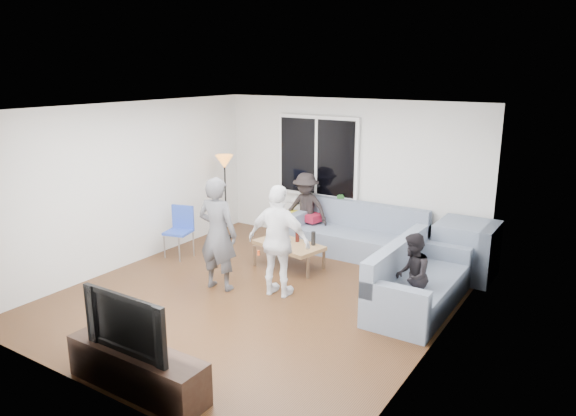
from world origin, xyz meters
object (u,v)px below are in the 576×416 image
Objects in this scene: spectator_back at (306,209)px; tv_console at (137,369)px; sofa_right_section at (420,277)px; player_left at (218,234)px; coffee_table at (289,255)px; side_chair at (178,233)px; spectator_right at (412,276)px; television at (133,320)px; floor_lamp at (226,197)px; player_right at (279,241)px; sofa_back_section at (356,231)px.

tv_console is (0.92, -4.80, -0.44)m from spectator_back.
player_left is at bearing 109.69° from sofa_right_section.
coffee_table is 1.93m from side_chair.
spectator_back reaches higher than spectator_right.
side_chair is 0.81× the size of television.
sofa_right_section is 3.01m from spectator_back.
side_chair is 0.78× the size of spectator_right.
spectator_back is at bearing -139.34° from spectator_right.
spectator_back is 4.89m from television.
floor_lamp is 2.82m from player_right.
spectator_back is at bearing 18.67° from floor_lamp.
television is (-1.71, -3.34, 0.32)m from sofa_right_section.
sofa_right_section is 1.82× the size of coffee_table.
player_right is 2.72m from tv_console.
side_chair is at bearing -90.00° from floor_lamp.
sofa_right_section reaches higher than coffee_table.
coffee_table is (-2.25, 0.30, -0.22)m from sofa_right_section.
sofa_back_section is 1.05m from spectator_back.
side_chair reaches higher than tv_console.
television is at bearing 0.00° from tv_console.
player_left is at bearing -113.72° from sofa_back_section.
sofa_right_section is 1.52× the size of spectator_back.
television reaches higher than side_chair.
spectator_back is 0.82× the size of tv_console.
television is (-0.10, -4.77, 0.32)m from sofa_back_section.
tv_console is at bearing -66.81° from side_chair.
sofa_right_section is 2.28m from coffee_table.
spectator_back reaches higher than coffee_table.
sofa_right_section is 2.33× the size of side_chair.
spectator_right is at bearing 60.38° from television.
sofa_right_section reaches higher than tv_console.
coffee_table is (-0.64, -1.12, -0.22)m from sofa_back_section.
coffee_table is 0.84× the size of spectator_back.
sofa_right_section is 1.28× the size of floor_lamp.
player_left is at bearing -53.57° from floor_lamp.
side_chair is at bearing 94.15° from sofa_right_section.
player_left is 1.03× the size of tv_console.
player_right reaches higher than floor_lamp.
player_left is (-2.65, -0.95, 0.40)m from sofa_right_section.
sofa_right_section is at bearing -167.18° from player_left.
sofa_right_section is at bearing -165.10° from player_right.
tv_console is (2.36, -4.31, -0.56)m from floor_lamp.
floor_lamp is 1.53m from spectator_back.
player_left reaches higher than sofa_back_section.
spectator_right is at bearing -38.48° from spectator_back.
player_left reaches higher than spectator_back.
television is at bearing -91.18° from sofa_back_section.
television is at bearing -81.51° from coffee_table.
television is at bearing 152.93° from sofa_right_section.
player_right is at bearing -24.23° from side_chair.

